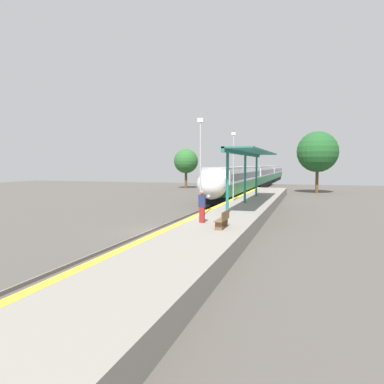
# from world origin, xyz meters

# --- Properties ---
(ground_plane) EXTENTS (120.00, 120.00, 0.00)m
(ground_plane) POSITION_xyz_m (0.00, 0.00, 0.00)
(ground_plane) COLOR #4C4742
(rail_left) EXTENTS (0.08, 90.00, 0.15)m
(rail_left) POSITION_xyz_m (-0.72, 0.00, 0.07)
(rail_left) COLOR slate
(rail_left) RESTS_ON ground_plane
(rail_right) EXTENTS (0.08, 90.00, 0.15)m
(rail_right) POSITION_xyz_m (0.72, 0.00, 0.07)
(rail_right) COLOR slate
(rail_right) RESTS_ON ground_plane
(train) EXTENTS (2.89, 73.03, 3.90)m
(train) POSITION_xyz_m (0.00, 46.99, 2.24)
(train) COLOR black
(train) RESTS_ON ground_plane
(platform_right) EXTENTS (4.03, 64.00, 0.95)m
(platform_right) POSITION_xyz_m (3.61, 0.00, 0.47)
(platform_right) COLOR gray
(platform_right) RESTS_ON ground_plane
(platform_bench) EXTENTS (0.44, 1.73, 0.89)m
(platform_bench) POSITION_xyz_m (4.45, -3.02, 1.42)
(platform_bench) COLOR brown
(platform_bench) RESTS_ON platform_right
(person_waiting) EXTENTS (0.36, 0.24, 1.81)m
(person_waiting) POSITION_xyz_m (2.92, -1.59, 1.89)
(person_waiting) COLOR maroon
(person_waiting) RESTS_ON platform_right
(railway_signal) EXTENTS (0.28, 0.28, 4.32)m
(railway_signal) POSITION_xyz_m (-2.08, 28.67, 2.65)
(railway_signal) COLOR #59595E
(railway_signal) RESTS_ON ground_plane
(lamppost_near) EXTENTS (0.36, 0.20, 6.05)m
(lamppost_near) POSITION_xyz_m (2.18, 0.65, 4.37)
(lamppost_near) COLOR #9E9EA3
(lamppost_near) RESTS_ON platform_right
(lamppost_mid) EXTENTS (0.36, 0.20, 6.05)m
(lamppost_mid) POSITION_xyz_m (2.18, 11.11, 4.37)
(lamppost_mid) COLOR #9E9EA3
(lamppost_mid) RESTS_ON platform_right
(station_canopy) EXTENTS (2.02, 17.25, 4.37)m
(station_canopy) POSITION_xyz_m (3.96, 10.00, 5.01)
(station_canopy) COLOR #1E6B66
(station_canopy) RESTS_ON platform_right
(background_tree_left) EXTENTS (4.29, 4.29, 6.94)m
(background_tree_left) POSITION_xyz_m (-12.34, 41.59, 4.77)
(background_tree_left) COLOR brown
(background_tree_left) RESTS_ON ground_plane
(background_tree_right) EXTENTS (5.93, 5.93, 9.01)m
(background_tree_right) POSITION_xyz_m (9.66, 36.19, 6.03)
(background_tree_right) COLOR brown
(background_tree_right) RESTS_ON ground_plane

